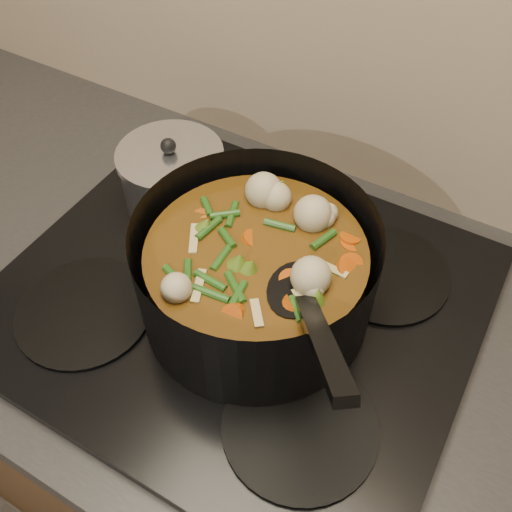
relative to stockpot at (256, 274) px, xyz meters
The scene contains 4 objects.
counter 0.54m from the stockpot, 166.22° to the left, with size 2.64×0.64×0.91m.
stovetop 0.08m from the stockpot, 166.22° to the left, with size 0.62×0.54×0.03m.
stockpot is the anchor object (origin of this frame).
saucepan 0.23m from the stockpot, 152.47° to the left, with size 0.16×0.16×0.13m.
Camera 1 is at (0.25, 1.54, 1.55)m, focal length 40.00 mm.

